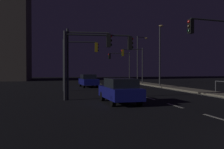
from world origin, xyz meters
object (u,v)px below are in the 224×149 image
object	(u,v)px
traffic_light_far_center	(87,50)
street_lamp_corner	(160,50)
traffic_light_far_right	(79,55)
traffic_light_mid_left	(133,58)
street_lamp_across_street	(139,54)
car_oncoming	(88,80)
car	(120,90)
traffic_light_near_right	(120,61)
traffic_light_mid_right	(218,41)
traffic_light_far_left	(97,51)

from	to	relation	value
traffic_light_far_center	street_lamp_corner	distance (m)	16.54
traffic_light_far_center	traffic_light_far_right	distance (m)	8.03
traffic_light_mid_left	street_lamp_across_street	xyz separation A→B (m)	(2.57, 4.82, 0.91)
traffic_light_mid_left	street_lamp_corner	bearing A→B (deg)	-73.55
car_oncoming	street_lamp_across_street	world-z (taller)	street_lamp_across_street
traffic_light_far_right	street_lamp_across_street	distance (m)	18.89
car	street_lamp_across_street	bearing A→B (deg)	68.40
car_oncoming	street_lamp_across_street	distance (m)	14.07
traffic_light_near_right	street_lamp_across_street	distance (m)	3.60
traffic_light_mid_left	traffic_light_far_right	size ratio (longest dim) A/B	1.01
traffic_light_mid_right	traffic_light_mid_left	world-z (taller)	traffic_light_mid_right
traffic_light_mid_left	traffic_light_mid_right	bearing A→B (deg)	-91.12
traffic_light_near_right	street_lamp_corner	xyz separation A→B (m)	(1.82, -12.74, 0.92)
traffic_light_far_left	traffic_light_mid_left	distance (m)	20.13
traffic_light_far_left	traffic_light_mid_right	xyz separation A→B (m)	(8.12, -2.15, 0.68)
car	traffic_light_mid_left	world-z (taller)	traffic_light_mid_left
car_oncoming	traffic_light_far_right	bearing A→B (deg)	-106.83
car_oncoming	street_lamp_across_street	xyz separation A→B (m)	(9.81, 9.31, 3.89)
traffic_light_mid_right	car_oncoming	bearing A→B (deg)	113.30
car_oncoming	traffic_light_near_right	distance (m)	13.82
street_lamp_corner	traffic_light_far_left	bearing A→B (deg)	-129.26
traffic_light_mid_right	traffic_light_far_center	world-z (taller)	traffic_light_mid_right
traffic_light_near_right	traffic_light_mid_right	distance (m)	27.39
car	traffic_light_far_center	bearing A→B (deg)	126.82
traffic_light_far_right	street_lamp_across_street	size ratio (longest dim) A/B	0.68
car	traffic_light_far_right	bearing A→B (deg)	98.26
car	street_lamp_corner	world-z (taller)	street_lamp_corner
traffic_light_far_left	traffic_light_far_right	xyz separation A→B (m)	(-0.43, 8.12, 0.18)
traffic_light_near_right	traffic_light_mid_left	world-z (taller)	traffic_light_mid_left
car_oncoming	traffic_light_far_center	bearing A→B (deg)	-98.11
traffic_light_mid_left	car_oncoming	bearing A→B (deg)	-148.26
traffic_light_far_center	street_lamp_across_street	world-z (taller)	street_lamp_across_street
traffic_light_near_right	traffic_light_far_center	world-z (taller)	traffic_light_near_right
traffic_light_mid_left	traffic_light_far_right	world-z (taller)	traffic_light_mid_left
traffic_light_far_center	traffic_light_far_right	bearing A→B (deg)	88.28
traffic_light_far_left	traffic_light_far_center	xyz separation A→B (m)	(-0.67, 0.10, 0.02)
traffic_light_mid_right	street_lamp_across_street	size ratio (longest dim) A/B	0.74
car_oncoming	traffic_light_far_left	xyz separation A→B (m)	(-1.27, -13.75, 2.63)
car_oncoming	traffic_light_far_right	distance (m)	6.52
traffic_light_far_center	car_oncoming	bearing A→B (deg)	81.89
car	street_lamp_across_street	distance (m)	27.48
car	street_lamp_corner	distance (m)	17.75
car	traffic_light_far_left	xyz separation A→B (m)	(-1.07, 2.23, 2.63)
traffic_light_near_right	car_oncoming	bearing A→B (deg)	-121.78
car	car_oncoming	world-z (taller)	same
traffic_light_mid_right	traffic_light_far_center	size ratio (longest dim) A/B	1.13
traffic_light_near_right	traffic_light_mid_left	xyz separation A→B (m)	(0.13, -7.00, 0.05)
traffic_light_mid_left	traffic_light_far_center	bearing A→B (deg)	-116.87
traffic_light_mid_right	traffic_light_mid_left	size ratio (longest dim) A/B	1.07
traffic_light_far_left	street_lamp_across_street	world-z (taller)	street_lamp_across_street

